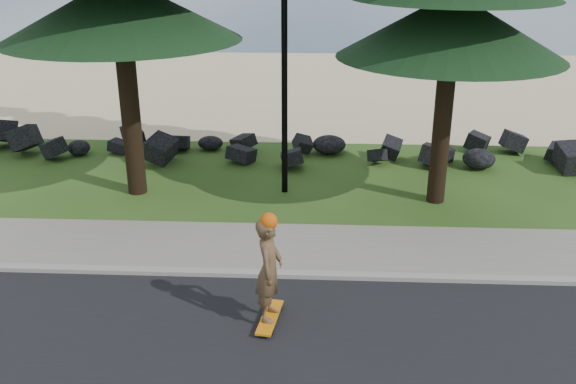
# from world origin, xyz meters

# --- Properties ---
(ground) EXTENTS (160.00, 160.00, 0.00)m
(ground) POSITION_xyz_m (0.00, 0.00, 0.00)
(ground) COLOR #274A17
(ground) RESTS_ON ground
(kerb) EXTENTS (160.00, 0.20, 0.10)m
(kerb) POSITION_xyz_m (0.00, -0.90, 0.05)
(kerb) COLOR #9F9A8F
(kerb) RESTS_ON ground
(sidewalk) EXTENTS (160.00, 2.00, 0.08)m
(sidewalk) POSITION_xyz_m (0.00, 0.20, 0.04)
(sidewalk) COLOR gray
(sidewalk) RESTS_ON ground
(beach_sand) EXTENTS (160.00, 15.00, 0.01)m
(beach_sand) POSITION_xyz_m (0.00, 14.50, 0.01)
(beach_sand) COLOR beige
(beach_sand) RESTS_ON ground
(seawall_boulders) EXTENTS (60.00, 2.40, 1.10)m
(seawall_boulders) POSITION_xyz_m (0.00, 5.60, 0.00)
(seawall_boulders) COLOR black
(seawall_boulders) RESTS_ON ground
(lamp_post) EXTENTS (0.25, 0.14, 8.14)m
(lamp_post) POSITION_xyz_m (0.00, 3.20, 4.13)
(lamp_post) COLOR black
(lamp_post) RESTS_ON ground
(skateboarder) EXTENTS (0.49, 1.04, 1.88)m
(skateboarder) POSITION_xyz_m (0.06, -2.35, 0.95)
(skateboarder) COLOR orange
(skateboarder) RESTS_ON ground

